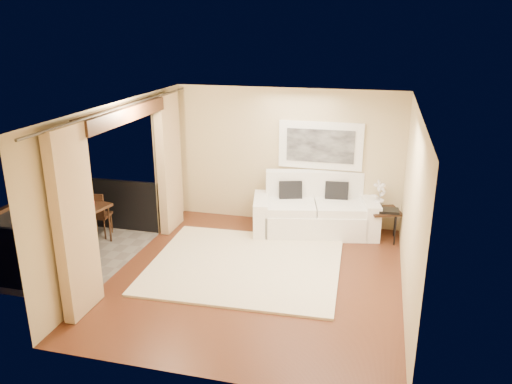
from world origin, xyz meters
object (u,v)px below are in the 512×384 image
(bistro_table, at_px, (87,210))
(ice_bucket, at_px, (81,199))
(side_table, at_px, (384,213))
(balcony_chair_far, at_px, (97,212))
(balcony_chair_near, at_px, (56,251))
(orchid, at_px, (380,194))
(sofa, at_px, (315,211))

(bistro_table, height_order, ice_bucket, ice_bucket)
(side_table, xyz_separation_m, ice_bucket, (-5.29, -1.53, 0.34))
(balcony_chair_far, xyz_separation_m, balcony_chair_near, (0.31, -1.69, 0.01))
(orchid, xyz_separation_m, balcony_chair_near, (-4.79, -3.04, -0.32))
(balcony_chair_near, bearing_deg, ice_bucket, 98.37)
(ice_bucket, bearing_deg, side_table, 16.14)
(side_table, relative_size, balcony_chair_near, 0.75)
(sofa, xyz_separation_m, balcony_chair_far, (-3.91, -1.32, 0.12))
(balcony_chair_far, bearing_deg, bistro_table, 91.21)
(orchid, bearing_deg, ice_bucket, -162.22)
(balcony_chair_far, bearing_deg, side_table, -173.19)
(balcony_chair_far, bearing_deg, ice_bucket, 69.16)
(side_table, relative_size, bistro_table, 0.89)
(ice_bucket, bearing_deg, orchid, 17.78)
(side_table, bearing_deg, sofa, 175.51)
(orchid, xyz_separation_m, bistro_table, (-5.05, -1.73, -0.16))
(balcony_chair_far, height_order, ice_bucket, ice_bucket)
(bistro_table, relative_size, balcony_chair_near, 0.85)
(side_table, height_order, bistro_table, bistro_table)
(orchid, height_order, balcony_chair_near, orchid)
(balcony_chair_far, distance_m, ice_bucket, 0.48)
(bistro_table, bearing_deg, sofa, 23.84)
(sofa, bearing_deg, bistro_table, -168.16)
(balcony_chair_near, distance_m, ice_bucket, 1.47)
(sofa, xyz_separation_m, bistro_table, (-3.85, -1.70, 0.29))
(orchid, relative_size, bistro_table, 0.67)
(bistro_table, distance_m, ice_bucket, 0.23)
(bistro_table, relative_size, ice_bucket, 3.87)
(balcony_chair_near, bearing_deg, balcony_chair_far, 92.96)
(orchid, height_order, ice_bucket, orchid)
(bistro_table, xyz_separation_m, balcony_chair_near, (0.26, -1.31, -0.16))
(orchid, xyz_separation_m, balcony_chair_far, (-5.10, -1.35, -0.33))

